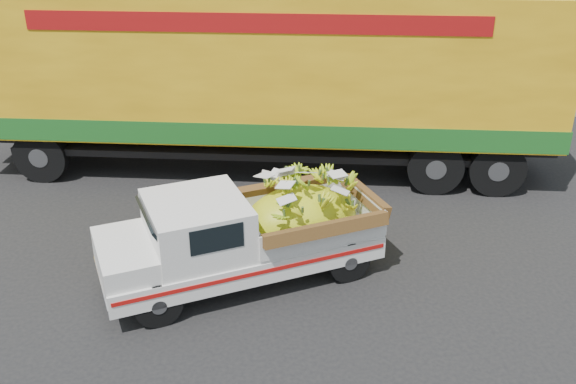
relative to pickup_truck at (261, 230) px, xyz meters
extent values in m
plane|color=black|center=(0.86, -0.45, -0.80)|extent=(100.00, 100.00, 0.00)
cube|color=gray|center=(0.86, 6.66, -0.72)|extent=(60.00, 0.25, 0.15)
cube|color=gray|center=(0.86, 8.76, -0.73)|extent=(60.00, 4.00, 0.14)
cylinder|color=black|center=(-1.53, -1.11, -0.46)|extent=(0.71, 0.37, 0.68)
cylinder|color=black|center=(-1.88, 0.16, -0.46)|extent=(0.71, 0.37, 0.68)
cylinder|color=black|center=(1.32, -0.31, -0.46)|extent=(0.71, 0.37, 0.68)
cylinder|color=black|center=(0.97, 0.95, -0.46)|extent=(0.71, 0.37, 0.68)
cube|color=silver|center=(-0.32, -0.09, -0.30)|extent=(4.48, 2.60, 0.35)
cube|color=#A50F0C|center=(-0.12, -0.83, -0.24)|extent=(3.99, 1.12, 0.06)
cube|color=silver|center=(-2.32, -0.64, -0.39)|extent=(0.49, 1.47, 0.13)
cube|color=silver|center=(-1.99, -0.55, 0.04)|extent=(1.12, 1.59, 0.32)
cube|color=silver|center=(-0.95, -0.26, 0.28)|extent=(1.73, 1.79, 0.81)
cube|color=black|center=(-0.67, -0.95, 0.43)|extent=(0.74, 0.21, 0.38)
cube|color=silver|center=(0.71, 0.20, 0.11)|extent=(2.40, 2.02, 0.46)
ellipsoid|color=yellow|center=(0.63, 0.17, 0.01)|extent=(2.13, 1.68, 1.15)
cylinder|color=black|center=(4.83, 2.35, -0.25)|extent=(1.14, 0.52, 1.10)
cylinder|color=black|center=(5.21, 4.31, -0.25)|extent=(1.14, 0.52, 1.10)
cylinder|color=black|center=(3.65, 2.57, -0.25)|extent=(1.14, 0.52, 1.10)
cylinder|color=black|center=(4.03, 4.54, -0.25)|extent=(1.14, 0.52, 1.10)
cylinder|color=black|center=(-4.21, 4.08, -0.25)|extent=(1.14, 0.52, 1.10)
cylinder|color=black|center=(-3.83, 6.05, -0.25)|extent=(1.14, 0.52, 1.10)
cube|color=black|center=(0.40, 4.21, -0.02)|extent=(11.97, 3.25, 0.36)
cube|color=gold|center=(0.40, 4.21, 1.58)|extent=(12.02, 4.67, 2.84)
cube|color=#19571B|center=(0.40, 4.21, 0.41)|extent=(12.08, 4.70, 0.45)
cube|color=maroon|center=(0.16, 2.98, 2.55)|extent=(8.25, 1.60, 0.35)
camera|label=1|loc=(-0.59, -8.60, 4.85)|focal=40.00mm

